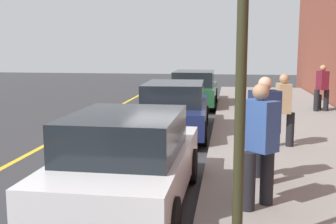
{
  "coord_description": "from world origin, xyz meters",
  "views": [
    {
      "loc": [
        -11.26,
        -1.43,
        2.49
      ],
      "look_at": [
        -2.4,
        -0.15,
        1.11
      ],
      "focal_mm": 44.93,
      "sensor_mm": 36.0,
      "label": 1
    }
  ],
  "objects": [
    {
      "name": "sidewalk",
      "position": [
        0.0,
        -3.3,
        0.07
      ],
      "size": [
        28.0,
        4.6,
        0.15
      ],
      "primitive_type": "cube",
      "color": "gray",
      "rests_on": "ground"
    },
    {
      "name": "pedestrian_blue_coat",
      "position": [
        -5.18,
        -1.89,
        1.13
      ],
      "size": [
        0.57,
        0.57,
        1.83
      ],
      "color": "black",
      "rests_on": "sidewalk"
    },
    {
      "name": "ground_plane",
      "position": [
        0.0,
        0.0,
        0.0
      ],
      "size": [
        56.0,
        56.0,
        0.0
      ],
      "primitive_type": "plane",
      "color": "#333335"
    },
    {
      "name": "parked_car_navy",
      "position": [
        0.55,
        0.08,
        0.76
      ],
      "size": [
        4.64,
        2.03,
        1.51
      ],
      "color": "black",
      "rests_on": "ground"
    },
    {
      "name": "pedestrian_burgundy_coat",
      "position": [
        4.79,
        -4.84,
        1.06
      ],
      "size": [
        0.52,
        0.55,
        1.7
      ],
      "color": "black",
      "rests_on": "sidewalk"
    },
    {
      "name": "parked_car_green",
      "position": [
        6.38,
        0.0,
        0.76
      ],
      "size": [
        4.61,
        1.93,
        1.51
      ],
      "color": "black",
      "rests_on": "ground"
    },
    {
      "name": "pedestrian_navy_coat",
      "position": [
        -3.88,
        -2.06,
        1.13
      ],
      "size": [
        0.58,
        0.57,
        1.84
      ],
      "color": "black",
      "rests_on": "sidewalk"
    },
    {
      "name": "pedestrian_tan_coat",
      "position": [
        -1.15,
        -2.72,
        1.07
      ],
      "size": [
        0.49,
        0.57,
        1.72
      ],
      "color": "black",
      "rests_on": "sidewalk"
    },
    {
      "name": "rolling_suitcase",
      "position": [
        5.22,
        -4.79,
        0.44
      ],
      "size": [
        0.34,
        0.22,
        0.93
      ],
      "color": "black",
      "rests_on": "sidewalk"
    },
    {
      "name": "parked_car_white",
      "position": [
        -5.07,
        0.09,
        0.76
      ],
      "size": [
        4.14,
        1.94,
        1.51
      ],
      "color": "black",
      "rests_on": "ground"
    },
    {
      "name": "lane_stripe_centre",
      "position": [
        0.0,
        3.2,
        0.0
      ],
      "size": [
        28.0,
        0.14,
        0.01
      ],
      "primitive_type": "cube",
      "color": "gold",
      "rests_on": "ground"
    }
  ]
}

